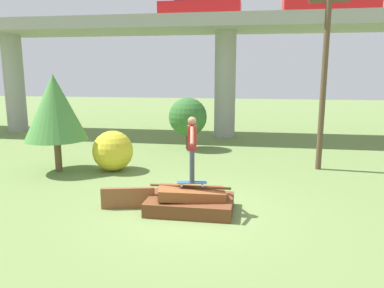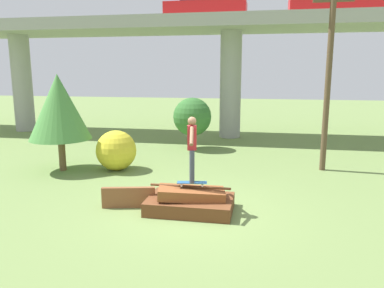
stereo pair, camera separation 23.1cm
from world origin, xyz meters
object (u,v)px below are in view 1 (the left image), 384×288
skateboard (192,183)px  tree_behind_right (188,117)px  skater (192,145)px  utility_pole (324,76)px  car_on_overpass_left (199,7)px  tree_behind_left (55,108)px  car_on_overpass_right (328,1)px  bush_yellow_flowering (113,151)px

skateboard → tree_behind_right: 7.69m
skater → utility_pole: size_ratio=0.26×
skateboard → car_on_overpass_left: (-1.47, 11.24, 6.00)m
skateboard → tree_behind_left: 6.22m
skateboard → car_on_overpass_right: car_on_overpass_right is taller
skater → skateboard: bearing=59.3°
tree_behind_left → bush_yellow_flowering: bearing=12.0°
skateboard → car_on_overpass_right: bearing=65.6°
skater → bush_yellow_flowering: (-3.37, 3.41, -0.99)m
utility_pole → tree_behind_left: size_ratio=1.89×
skateboard → utility_pole: (3.81, 4.79, 2.57)m
utility_pole → car_on_overpass_right: bearing=80.5°
tree_behind_right → bush_yellow_flowering: bearing=-115.4°
tree_behind_right → car_on_overpass_right: bearing=25.8°
skater → utility_pole: 6.33m
car_on_overpass_left → utility_pole: size_ratio=0.65×
tree_behind_left → tree_behind_right: (3.81, 4.51, -0.78)m
skater → bush_yellow_flowering: 4.90m
skateboard → skater: bearing=-120.7°
skater → tree_behind_left: (-5.23, 3.02, 0.54)m
skater → car_on_overpass_left: car_on_overpass_left is taller
tree_behind_left → skateboard: bearing=-30.0°
skateboard → bush_yellow_flowering: 4.80m
bush_yellow_flowering → car_on_overpass_right: bearing=41.1°
skateboard → car_on_overpass_left: bearing=97.5°
skateboard → tree_behind_left: size_ratio=0.23×
car_on_overpass_right → tree_behind_left: bearing=-143.1°
utility_pole → bush_yellow_flowering: bearing=-169.2°
utility_pole → bush_yellow_flowering: (-7.18, -1.37, -2.60)m
car_on_overpass_right → tree_behind_left: car_on_overpass_right is taller
tree_behind_left → tree_behind_right: size_ratio=1.46×
skateboard → skater: skater is taller
car_on_overpass_right → bush_yellow_flowering: bearing=-138.9°
car_on_overpass_left → tree_behind_left: car_on_overpass_left is taller
utility_pole → tree_behind_left: utility_pole is taller
tree_behind_right → bush_yellow_flowering: 4.61m
utility_pole → tree_behind_right: 6.19m
tree_behind_left → tree_behind_right: bearing=49.8°
skateboard → tree_behind_left: tree_behind_left is taller
skateboard → utility_pole: 6.64m
car_on_overpass_right → utility_pole: car_on_overpass_right is taller
tree_behind_left → bush_yellow_flowering: (1.86, 0.40, -1.53)m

